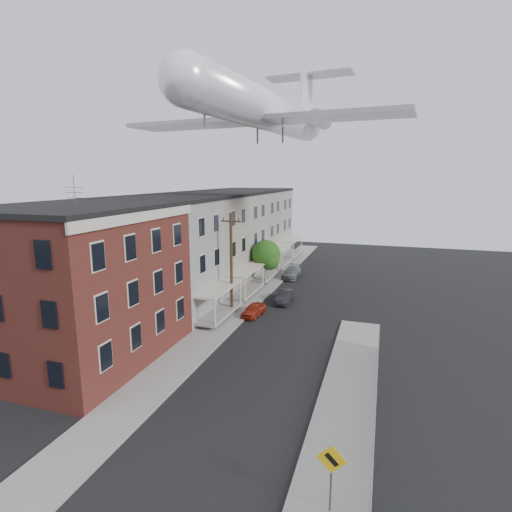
{
  "coord_description": "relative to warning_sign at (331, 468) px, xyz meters",
  "views": [
    {
      "loc": [
        6.85,
        -13.65,
        12.04
      ],
      "look_at": [
        -0.69,
        9.78,
        7.13
      ],
      "focal_mm": 28.0,
      "sensor_mm": 36.0,
      "label": 1
    }
  ],
  "objects": [
    {
      "name": "row_house_a",
      "position": [
        -17.56,
        17.53,
        3.25
      ],
      "size": [
        11.98,
        7.0,
        10.3
      ],
      "color": "#5E5E5C",
      "rests_on": "ground"
    },
    {
      "name": "chainlink_fence",
      "position": [
        1.4,
        6.03,
        -0.89
      ],
      "size": [
        0.06,
        18.06,
        1.9
      ],
      "color": "gray",
      "rests_on": "ground"
    },
    {
      "name": "curb_left",
      "position": [
        -9.65,
        25.03,
        -1.81
      ],
      "size": [
        0.15,
        62.0,
        0.14
      ],
      "primitive_type": "cube",
      "color": "gray",
      "rests_on": "ground"
    },
    {
      "name": "street_tree",
      "position": [
        -10.87,
        28.95,
        1.57
      ],
      "size": [
        3.22,
        3.2,
        5.2
      ],
      "color": "black",
      "rests_on": "ground"
    },
    {
      "name": "row_house_e",
      "position": [
        -17.56,
        45.53,
        3.25
      ],
      "size": [
        11.98,
        7.0,
        10.3
      ],
      "color": "#5E5E5C",
      "rests_on": "ground"
    },
    {
      "name": "car_far",
      "position": [
        -9.03,
        33.44,
        -1.23
      ],
      "size": [
        1.85,
        4.51,
        1.31
      ],
      "primitive_type": "imported",
      "rotation": [
        0.0,
        0.0,
        0.0
      ],
      "color": "slate",
      "rests_on": "ground"
    },
    {
      "name": "sidewalk_left",
      "position": [
        -11.1,
        25.03,
        -1.82
      ],
      "size": [
        3.0,
        62.0,
        0.12
      ],
      "primitive_type": "cube",
      "color": "gray",
      "rests_on": "ground"
    },
    {
      "name": "car_mid",
      "position": [
        -7.52,
        23.67,
        -1.28
      ],
      "size": [
        1.49,
        3.73,
        1.21
      ],
      "primitive_type": "imported",
      "rotation": [
        0.0,
        0.0,
        0.06
      ],
      "color": "black",
      "rests_on": "ground"
    },
    {
      "name": "row_house_c",
      "position": [
        -17.56,
        31.53,
        3.25
      ],
      "size": [
        11.98,
        7.0,
        10.3
      ],
      "color": "#5E5E5C",
      "rests_on": "ground"
    },
    {
      "name": "corner_building",
      "position": [
        -17.6,
        8.03,
        3.28
      ],
      "size": [
        10.31,
        12.3,
        12.15
      ],
      "color": "#361611",
      "rests_on": "ground"
    },
    {
      "name": "utility_pole",
      "position": [
        -11.2,
        19.03,
        2.79
      ],
      "size": [
        1.8,
        0.26,
        9.0
      ],
      "color": "black",
      "rests_on": "ground"
    },
    {
      "name": "row_house_d",
      "position": [
        -17.56,
        38.53,
        3.25
      ],
      "size": [
        11.98,
        7.0,
        10.3
      ],
      "color": "slate",
      "rests_on": "ground"
    },
    {
      "name": "warning_sign",
      "position": [
        0.0,
        0.0,
        0.0
      ],
      "size": [
        1.1,
        0.11,
        2.8
      ],
      "color": "#515156",
      "rests_on": "ground"
    },
    {
      "name": "curb_right",
      "position": [
        -1.55,
        7.03,
        -1.81
      ],
      "size": [
        0.15,
        26.0,
        0.14
      ],
      "primitive_type": "cube",
      "color": "gray",
      "rests_on": "ground"
    },
    {
      "name": "sidewalk_right",
      "position": [
        -0.1,
        7.03,
        -1.82
      ],
      "size": [
        3.0,
        26.0,
        0.12
      ],
      "primitive_type": "cube",
      "color": "gray",
      "rests_on": "ground"
    },
    {
      "name": "airplane",
      "position": [
        -9.36,
        24.02,
        16.0
      ],
      "size": [
        25.7,
        29.34,
        8.46
      ],
      "color": "white",
      "rests_on": "ground"
    },
    {
      "name": "car_near",
      "position": [
        -9.2,
        19.17,
        -1.33
      ],
      "size": [
        1.67,
        3.35,
        1.1
      ],
      "primitive_type": "imported",
      "rotation": [
        0.0,
        0.0,
        -0.12
      ],
      "color": "maroon",
      "rests_on": "ground"
    },
    {
      "name": "ground",
      "position": [
        -5.6,
        1.03,
        -1.88
      ],
      "size": [
        120.0,
        120.0,
        0.0
      ],
      "primitive_type": "plane",
      "color": "black",
      "rests_on": "ground"
    },
    {
      "name": "row_house_b",
      "position": [
        -17.56,
        24.53,
        3.25
      ],
      "size": [
        11.98,
        7.0,
        10.3
      ],
      "color": "slate",
      "rests_on": "ground"
    }
  ]
}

